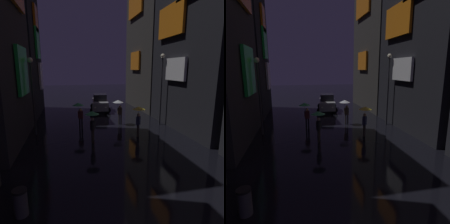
{
  "view_description": "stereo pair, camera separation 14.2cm",
  "coord_description": "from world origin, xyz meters",
  "views": [
    {
      "loc": [
        -2.66,
        -0.6,
        4.7
      ],
      "look_at": [
        0.0,
        11.18,
        2.09
      ],
      "focal_mm": 32.0,
      "sensor_mm": 36.0,
      "label": 1
    },
    {
      "loc": [
        -2.52,
        -0.63,
        4.7
      ],
      "look_at": [
        0.0,
        11.18,
        2.09
      ],
      "focal_mm": 32.0,
      "sensor_mm": 36.0,
      "label": 2
    }
  ],
  "objects": [
    {
      "name": "building_left_far",
      "position": [
        -7.48,
        21.67,
        6.4
      ],
      "size": [
        4.25,
        7.33,
        12.79
      ],
      "color": "black",
      "rests_on": "ground"
    },
    {
      "name": "building_right_mid",
      "position": [
        7.48,
        13.36,
        8.81
      ],
      "size": [
        4.25,
        8.72,
        17.58
      ],
      "color": "black",
      "rests_on": "ground"
    },
    {
      "name": "building_right_far",
      "position": [
        7.49,
        22.33,
        11.78
      ],
      "size": [
        4.25,
        8.65,
        23.56
      ],
      "color": "#33302D",
      "rests_on": "ground"
    },
    {
      "name": "pedestrian_foreground_right_yellow",
      "position": [
        2.18,
        12.32,
        1.67
      ],
      "size": [
        0.9,
        0.9,
        2.12
      ],
      "color": "#38332D",
      "rests_on": "ground"
    },
    {
      "name": "pedestrian_far_right_clear",
      "position": [
        1.57,
        15.55,
        1.67
      ],
      "size": [
        0.9,
        0.9,
        2.12
      ],
      "color": "#38332D",
      "rests_on": "ground"
    },
    {
      "name": "pedestrian_midstreet_left_green",
      "position": [
        -1.81,
        14.9,
        1.67
      ],
      "size": [
        0.9,
        0.9,
        2.12
      ],
      "color": "black",
      "rests_on": "ground"
    },
    {
      "name": "pedestrian_midstreet_centre_green",
      "position": [
        -1.19,
        11.61,
        1.67
      ],
      "size": [
        0.9,
        0.9,
        2.12
      ],
      "color": "#38332D",
      "rests_on": "ground"
    },
    {
      "name": "car_distant",
      "position": [
        0.94,
        21.6,
        0.93
      ],
      "size": [
        2.62,
        4.31,
        1.92
      ],
      "color": "#99999E",
      "rests_on": "ground"
    },
    {
      "name": "streetlamp_right_far",
      "position": [
        5.0,
        14.73,
        3.65
      ],
      "size": [
        0.36,
        0.36,
        5.9
      ],
      "color": "#2D2D33",
      "rests_on": "ground"
    },
    {
      "name": "streetlamp_left_far",
      "position": [
        -5.0,
        14.14,
        3.42
      ],
      "size": [
        0.36,
        0.36,
        5.46
      ],
      "color": "#2D2D33",
      "rests_on": "ground"
    },
    {
      "name": "trash_bin",
      "position": [
        -4.3,
        5.61,
        0.47
      ],
      "size": [
        0.46,
        0.46,
        0.93
      ],
      "color": "#3F3F47",
      "rests_on": "ground"
    }
  ]
}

